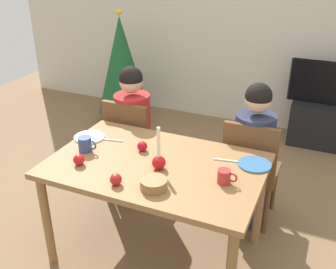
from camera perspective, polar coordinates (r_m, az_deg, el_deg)
name	(u,v)px	position (r m, az deg, el deg)	size (l,w,h in m)	color
ground_plane	(157,251)	(3.05, -1.57, -16.42)	(7.68, 7.68, 0.00)	brown
back_wall	(253,15)	(4.79, 12.11, 16.46)	(6.40, 0.10, 2.60)	beige
dining_table	(156,174)	(2.64, -1.75, -5.71)	(1.40, 0.90, 0.75)	olive
chair_left	(132,142)	(3.40, -5.25, -1.10)	(0.40, 0.40, 0.90)	brown
chair_right	(250,167)	(3.09, 11.80, -4.58)	(0.40, 0.40, 0.90)	brown
person_left_child	(133,135)	(3.40, -5.03, 0.00)	(0.30, 0.30, 1.17)	#33384C
person_right_child	(252,158)	(3.09, 12.03, -3.38)	(0.30, 0.30, 1.17)	#33384C
tv_stand	(320,124)	(4.69, 21.12, 1.46)	(0.64, 0.40, 0.48)	black
tv	(328,83)	(4.53, 22.07, 6.87)	(0.79, 0.05, 0.46)	black
christmas_tree	(122,65)	(4.83, -6.72, 9.89)	(0.62, 0.62, 1.39)	brown
candle_centerpiece	(159,160)	(2.51, -1.34, -3.74)	(0.09, 0.09, 0.29)	red
plate_left	(89,137)	(2.98, -11.30, -0.36)	(0.23, 0.23, 0.01)	silver
plate_right	(255,164)	(2.63, 12.39, -4.25)	(0.22, 0.22, 0.01)	teal
mug_left	(85,144)	(2.78, -11.86, -1.38)	(0.14, 0.09, 0.10)	#33477F
mug_right	(225,177)	(2.40, 8.17, -6.03)	(0.12, 0.08, 0.09)	#B72D2D
fork_left	(111,140)	(2.91, -8.23, -0.79)	(0.18, 0.01, 0.01)	silver
fork_right	(227,161)	(2.65, 8.58, -3.74)	(0.18, 0.01, 0.01)	silver
bowl_walnuts	(154,184)	(2.34, -2.08, -7.14)	(0.16, 0.16, 0.06)	olive
apple_near_candle	(79,160)	(2.63, -12.75, -3.57)	(0.07, 0.07, 0.07)	red
apple_by_left_plate	(142,146)	(2.74, -3.74, -1.70)	(0.07, 0.07, 0.07)	#B50F1F
apple_by_right_mug	(116,179)	(2.38, -7.54, -6.44)	(0.07, 0.07, 0.07)	#B21B1F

